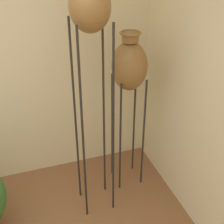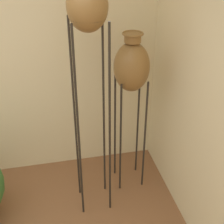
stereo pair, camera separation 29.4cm
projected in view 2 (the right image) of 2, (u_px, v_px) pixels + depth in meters
The scene contains 2 objects.
vase_stand_tall at pixel (88, 14), 2.33m from camera, with size 0.32×0.32×2.24m.
vase_stand_medium at pixel (132, 69), 2.90m from camera, with size 0.34×0.34×1.68m.
Camera 2 is at (0.74, -1.19, 2.44)m, focal length 50.00 mm.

